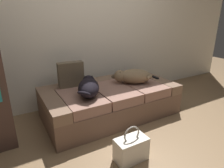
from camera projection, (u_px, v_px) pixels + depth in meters
ground_plane at (157, 153)px, 2.05m from camera, size 10.00×10.00×0.00m
back_wall at (88, 12)px, 2.94m from camera, size 6.40×0.10×2.80m
couch at (110, 101)px, 2.79m from camera, size 1.81×0.95×0.43m
dog_dark at (89, 87)px, 2.41m from camera, size 0.41×0.57×0.20m
dog_tan at (132, 76)px, 2.80m from camera, size 0.57×0.45×0.21m
tv_remote at (155, 77)px, 3.07m from camera, size 0.05×0.15×0.02m
throw_pillow at (71, 74)px, 2.66m from camera, size 0.35×0.15×0.34m
handbag at (131, 149)px, 1.92m from camera, size 0.32×0.18×0.38m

